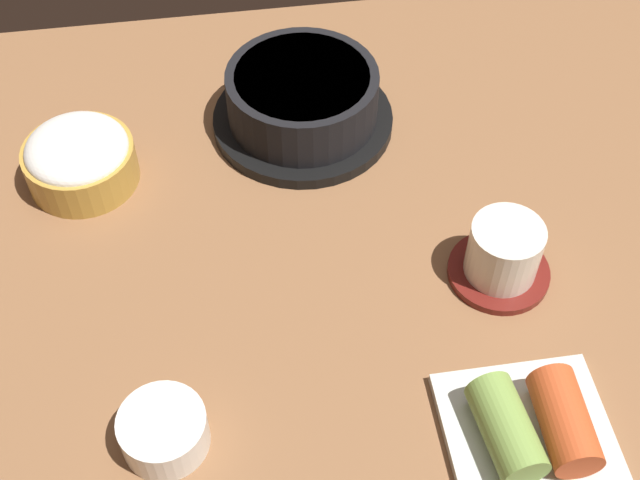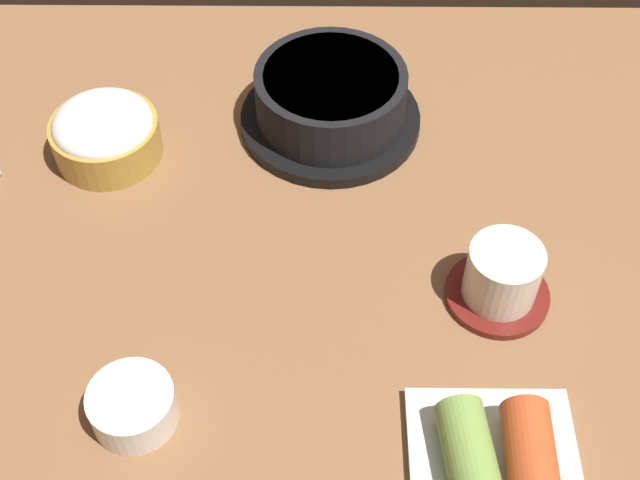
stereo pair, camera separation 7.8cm
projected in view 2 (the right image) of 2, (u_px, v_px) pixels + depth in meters
dining_table at (300, 250)px, 82.24cm from camera, size 100.00×76.00×2.00cm
stone_pot at (331, 100)px, 89.37cm from camera, size 19.32×19.32×6.89cm
rice_bowl at (105, 132)px, 86.85cm from camera, size 11.14×11.14×6.16cm
tea_cup_with_saucer at (502, 277)px, 75.15cm from camera, size 9.45×9.45×6.41cm
kimchi_plate at (497, 459)px, 65.43cm from camera, size 13.39×13.39×4.92cm
side_bowl_near at (133, 405)px, 68.36cm from camera, size 7.08×7.08×3.59cm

